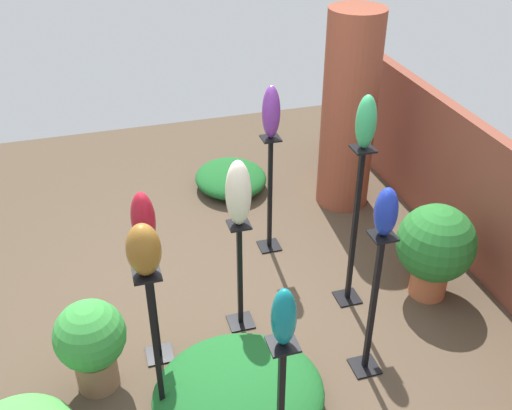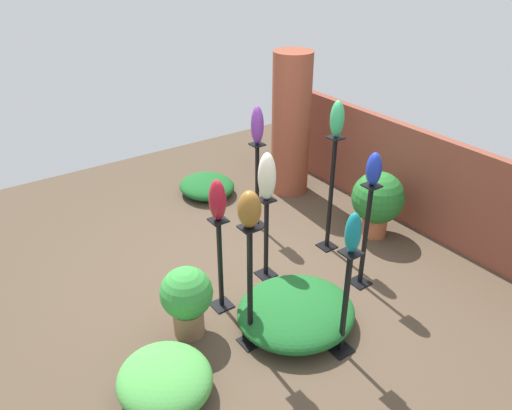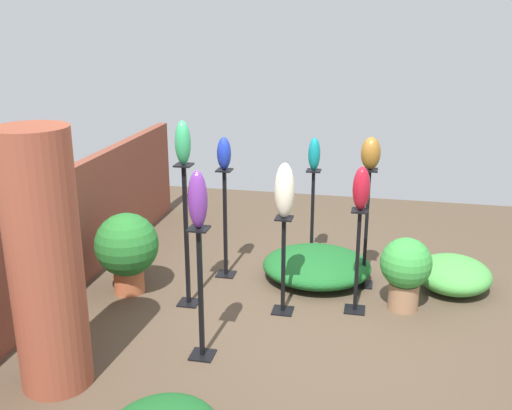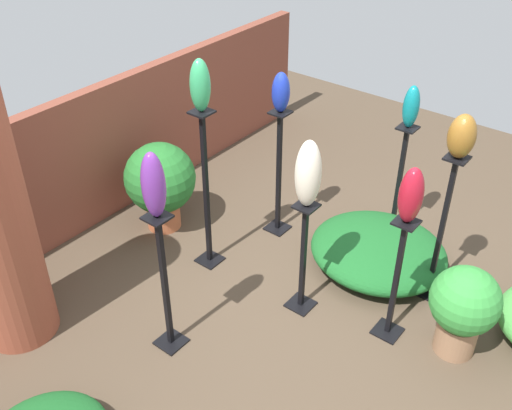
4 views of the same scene
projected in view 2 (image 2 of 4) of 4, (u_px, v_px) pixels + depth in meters
The scene contains 22 objects.
ground_plane at pixel (262, 277), 5.59m from camera, with size 8.00×8.00×0.00m, color #4C3D2D.
brick_wall_back at pixel (406, 175), 6.43m from camera, with size 5.60×0.12×1.29m, color brown.
brick_pillar at pixel (291, 125), 7.00m from camera, with size 0.54×0.54×2.03m, color brown.
pedestal_jade at pixel (331, 199), 5.81m from camera, with size 0.20×0.20×1.43m.
pedestal_teal at pixel (345, 308), 4.38m from camera, with size 0.20×0.20×1.09m.
pedestal_bronze at pixel (250, 293), 4.42m from camera, with size 0.20×0.20×1.28m.
pedestal_violet at pixel (257, 190), 6.31m from camera, with size 0.20×0.20×1.15m.
pedestal_cobalt at pixel (365, 241), 5.23m from camera, with size 0.20×0.20×1.21m.
pedestal_ivory at pixel (266, 242), 5.42m from camera, with size 0.20×0.20×0.97m.
pedestal_ruby at pixel (220, 269), 4.94m from camera, with size 0.20×0.20×1.04m.
art_vase_jade at pixel (337, 119), 5.34m from camera, with size 0.16×0.15×0.41m, color #2D9356.
art_vase_teal at pixel (353, 233), 4.00m from camera, with size 0.14×0.14×0.37m, color #0F727A.
art_vase_bronze at pixel (249, 209), 4.01m from camera, with size 0.20×0.20×0.33m, color brown.
art_vase_violet at pixel (257, 125), 5.89m from camera, with size 0.15×0.16×0.47m, color #6B2D8C.
art_vase_cobalt at pixel (374, 169), 4.83m from camera, with size 0.16×0.15×0.35m, color #192D9E.
art_vase_ivory at pixel (267, 176), 5.04m from camera, with size 0.19×0.18×0.52m, color beige.
art_vase_ruby at pixel (217, 200), 4.57m from camera, with size 0.17×0.16×0.41m, color maroon.
potted_plant_back_center at pixel (378, 200), 6.15m from camera, with size 0.65×0.65×0.85m.
potted_plant_front_right at pixel (187, 297), 4.62m from camera, with size 0.50×0.50×0.73m.
foliage_bed_east at pixel (165, 380), 4.10m from camera, with size 0.83×0.78×0.34m, color #479942.
foliage_bed_west at pixel (207, 186), 7.30m from camera, with size 0.86×0.78×0.25m, color #195923.
foliage_bed_center at pixel (296, 312), 4.85m from camera, with size 1.10×1.18×0.31m, color #195923.
Camera 2 is at (3.65, -2.64, 3.41)m, focal length 35.00 mm.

